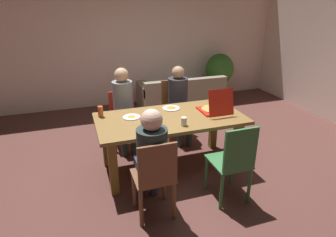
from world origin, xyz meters
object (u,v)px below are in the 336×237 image
Objects in this scene: person_0 at (179,98)px; person_1 at (124,103)px; plate_0 at (132,117)px; chair_0 at (176,107)px; chair_1 at (123,115)px; drinking_glass_0 at (184,121)px; couch at (181,96)px; potted_plant at (219,71)px; chair_2 at (155,177)px; dining_table at (170,125)px; person_2 at (151,153)px; pizza_box_0 at (214,109)px; plate_1 at (171,108)px; chair_3 at (234,161)px; drinking_glass_1 at (100,112)px.

person_0 is 0.97× the size of person_1.
chair_0 is at bearing 41.76° from plate_0.
chair_1 is 1.38m from drinking_glass_0.
person_1 is (-0.90, -0.02, 0.02)m from person_0.
potted_plant is (1.07, 0.31, 0.39)m from couch.
chair_2 is 1.07m from plate_0.
dining_table is 0.89m from person_2.
chair_1 is 1.81m from chair_2.
person_2 is 1.32m from pizza_box_0.
chair_0 is 0.79m from plate_1.
potted_plant is (1.45, 2.54, -0.16)m from pizza_box_0.
pizza_box_0 is 0.60m from plate_1.
chair_3 is (0.90, -1.83, 0.03)m from chair_1.
chair_1 is 0.68× the size of person_1.
drinking_glass_0 is at bearing -107.96° from person_0.
chair_3 reaches higher than chair_1.
chair_3 is 1.26m from plate_1.
drinking_glass_1 is (-1.29, -0.51, 0.12)m from person_0.
drinking_glass_0 is at bearing -66.31° from chair_1.
drinking_glass_0 is at bearing -63.71° from person_1.
person_1 is 5.17× the size of plate_1.
plate_0 is at bearing 90.93° from person_2.
couch is at bearing 65.61° from dining_table.
couch is at bearing 80.28° from pizza_box_0.
plate_1 is at bearing -115.34° from chair_0.
person_0 is 5.37× the size of plate_0.
person_1 reaches higher than plate_0.
couch is (1.86, 1.91, -0.58)m from drinking_glass_1.
person_0 is 1.18m from drinking_glass_0.
pizza_box_0 reaches higher than plate_1.
person_0 is 2.37m from potted_plant.
person_0 is 1.26× the size of chair_3.
chair_0 is 0.90m from chair_1.
couch is (1.47, 2.96, -0.46)m from person_2.
potted_plant is at bearing 60.29° from pizza_box_0.
plate_0 is at bearing 163.46° from dining_table.
chair_2 is 2.12× the size of pizza_box_0.
person_1 is (-0.47, 0.78, 0.10)m from dining_table.
couch is (0.57, 1.25, -0.26)m from chair_0.
drinking_glass_1 is (-1.29, 1.20, 0.30)m from chair_3.
plate_1 is (-0.32, -0.52, 0.06)m from person_0.
chair_1 is 2.04m from chair_3.
couch is (1.47, 1.29, -0.24)m from chair_1.
chair_0 is 0.75× the size of person_1.
chair_3 is at bearing -43.01° from drinking_glass_1.
person_2 reaches higher than dining_table.
chair_0 is at bearing 11.08° from person_1.
chair_2 is 6.41× the size of drinking_glass_1.
potted_plant reaches higher than chair_1.
plate_1 is 2.34× the size of drinking_glass_0.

